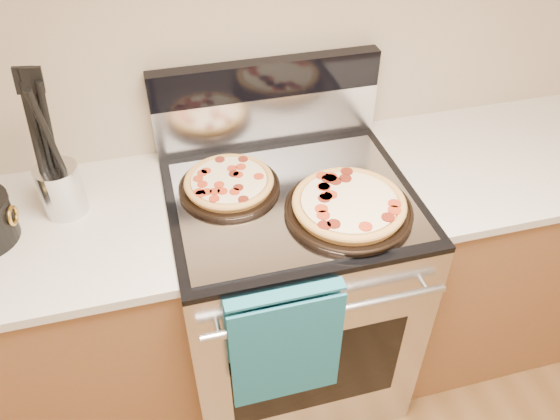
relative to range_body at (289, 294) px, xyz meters
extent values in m
plane|color=tan|center=(0.00, 0.35, 0.90)|extent=(4.00, 0.00, 4.00)
cube|color=#B7B7BC|center=(0.00, 0.00, 0.00)|extent=(0.76, 0.68, 0.90)
cube|color=black|center=(0.00, -0.34, 0.00)|extent=(0.56, 0.01, 0.40)
cube|color=black|center=(0.00, 0.00, 0.46)|extent=(0.76, 0.68, 0.02)
cube|color=silver|center=(0.00, 0.31, 0.56)|extent=(0.76, 0.06, 0.18)
cube|color=black|center=(0.00, 0.31, 0.71)|extent=(0.76, 0.06, 0.12)
cylinder|color=silver|center=(0.00, -0.38, 0.35)|extent=(0.70, 0.03, 0.03)
cube|color=gray|center=(0.00, -0.03, 0.47)|extent=(0.70, 0.55, 0.01)
cube|color=brown|center=(-0.88, 0.03, -0.01)|extent=(1.00, 0.62, 0.88)
cube|color=brown|center=(0.88, 0.03, -0.01)|extent=(1.00, 0.62, 0.88)
cube|color=beige|center=(0.88, 0.03, 0.45)|extent=(1.02, 0.64, 0.03)
cylinder|color=silver|center=(-0.67, 0.11, 0.54)|extent=(0.15, 0.15, 0.16)
camera|label=1|loc=(-0.37, -1.26, 1.53)|focal=35.00mm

